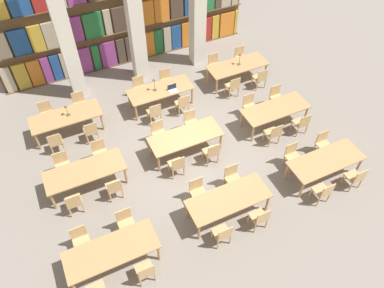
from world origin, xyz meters
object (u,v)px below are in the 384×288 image
Objects in this scene: reading_table_8 at (237,67)px; chair_1 at (81,240)px; chair_5 at (198,191)px; chair_23 at (276,96)px; chair_16 at (177,165)px; chair_18 at (212,152)px; chair_19 at (191,122)px; chair_20 at (273,133)px; pillar_center at (133,3)px; desk_lamp_0 at (66,109)px; reading_table_4 at (185,138)px; chair_2 at (145,271)px; desk_lamp_2 at (240,57)px; reading_table_0 at (112,251)px; chair_26 at (91,131)px; chair_33 at (214,64)px; reading_table_3 at (85,172)px; chair_9 at (292,155)px; chair_11 at (323,143)px; pillar_left at (60,19)px; chair_12 at (74,202)px; chair_29 at (140,87)px; chair_31 at (166,80)px; chair_30 at (183,104)px; chair_8 at (323,191)px; reading_table_7 at (160,91)px; chair_35 at (240,57)px; chair_15 at (100,152)px; chair_32 at (233,86)px; chair_3 at (126,222)px; chair_13 at (62,164)px; chair_24 at (55,142)px; chair_14 at (114,188)px; chair_25 at (47,113)px; chair_10 at (356,177)px; chair_21 at (250,105)px; reading_table_6 at (66,117)px; chair_34 at (260,78)px; reading_table_2 at (326,161)px; desk_lamp_1 at (154,83)px; chair_4 at (223,234)px; chair_6 at (260,217)px.

chair_1 is at bearing -147.96° from reading_table_8.
chair_23 is (4.24, 2.43, 0.00)m from chair_5.
chair_16 is 1.00× the size of chair_18.
chair_16 is 1.86m from chair_19.
chair_20 is (2.14, -1.58, 0.00)m from chair_19.
pillar_center is 14.65× the size of desk_lamp_0.
chair_2 is at bearing -127.43° from reading_table_4.
reading_table_0 is at bearing -141.66° from desk_lamp_2.
chair_33 is (5.22, 1.48, 0.00)m from chair_26.
reading_table_3 is (0.03, 2.64, 0.00)m from reading_table_0.
chair_9 is 1.15m from chair_11.
chair_12 is (-1.33, -5.00, -2.53)m from pillar_left.
chair_11 is at bearing 130.15° from chair_29.
chair_30 is at bearing 90.00° from chair_31.
chair_23 is 2.82m from chair_33.
chair_8 reaches higher than reading_table_7.
pillar_left is at bearing 118.61° from reading_table_4.
desk_lamp_2 is at bearing 38.34° from reading_table_0.
chair_23 is at bearing -76.78° from desk_lamp_2.
chair_8 is 6.64m from chair_35.
reading_table_7 is (2.66, 1.67, 0.19)m from chair_15.
chair_18 is 3.27m from chair_32.
chair_1 is at bearing 0.00° from chair_3.
pillar_center is 8.43m from chair_8.
chair_20 is 1.00× the size of chair_23.
chair_20 is at bearing 166.02° from chair_13.
chair_18 is 3.96m from chair_29.
chair_8 is 0.38× the size of reading_table_7.
reading_table_4 is 1.00× the size of reading_table_8.
chair_24 is at bearing -91.62° from chair_1.
pillar_left is at bearing 153.27° from chair_32.
pillar_center reaches higher than desk_lamp_0.
chair_14 is 0.38× the size of reading_table_8.
chair_25 is at bearing 147.50° from chair_20.
chair_31 is at bearing -21.09° from pillar_left.
chair_30 is at bearing -18.76° from chair_23.
chair_8 is at bearing -44.15° from chair_26.
chair_10 is at bearing -84.40° from reading_table_8.
reading_table_6 is (-5.81, 1.85, 0.19)m from chair_21.
chair_33 is at bearing 90.00° from chair_32.
chair_24 is 6.96m from reading_table_8.
chair_31 is 1.00× the size of chair_34.
chair_29 is at bearing 97.02° from reading_table_4.
chair_18 is 4.86m from chair_24.
pillar_center is at bearing 115.11° from reading_table_2.
chair_10 is (0.54, -0.73, -0.19)m from reading_table_2.
desk_lamp_1 is at bearing 51.86° from chair_14.
chair_4 is 4.14m from chair_19.
chair_8 is 1.00× the size of chair_19.
chair_6 is 1.00× the size of chair_9.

